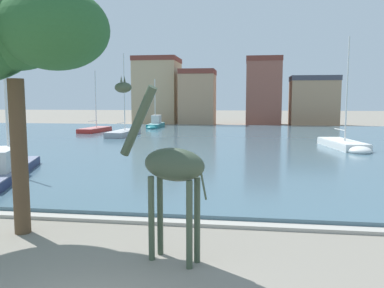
% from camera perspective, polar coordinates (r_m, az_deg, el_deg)
% --- Properties ---
extents(harbor_water, '(77.16, 47.95, 0.25)m').
position_cam_1_polar(harbor_water, '(36.82, 3.51, 0.28)').
color(harbor_water, '#476675').
rests_on(harbor_water, ground).
extents(quay_edge_coping, '(77.16, 0.50, 0.12)m').
position_cam_1_polar(quay_edge_coping, '(13.24, -5.10, -11.29)').
color(quay_edge_coping, '#ADA89E').
rests_on(quay_edge_coping, ground).
extents(giraffe_statue, '(2.63, 1.32, 4.72)m').
position_cam_1_polar(giraffe_statue, '(9.73, -3.42, -3.50)').
color(giraffe_statue, '#3D4C38').
rests_on(giraffe_statue, ground).
extents(sailboat_navy, '(4.46, 9.37, 6.03)m').
position_cam_1_polar(sailboat_navy, '(22.24, -25.38, -3.32)').
color(sailboat_navy, navy).
rests_on(sailboat_navy, ground).
extents(sailboat_teal, '(1.96, 7.35, 7.06)m').
position_cam_1_polar(sailboat_teal, '(55.26, -5.43, 2.86)').
color(sailboat_teal, teal).
rests_on(sailboat_teal, ground).
extents(sailboat_red, '(2.33, 6.69, 7.67)m').
position_cam_1_polar(sailboat_red, '(49.14, -13.82, 2.00)').
color(sailboat_red, red).
rests_on(sailboat_red, ground).
extents(sailboat_white, '(2.99, 7.36, 9.05)m').
position_cam_1_polar(sailboat_white, '(33.18, 21.69, -0.28)').
color(sailboat_white, white).
rests_on(sailboat_white, ground).
extents(sailboat_grey, '(2.05, 7.60, 9.09)m').
position_cam_1_polar(sailboat_grey, '(43.22, -9.77, 1.55)').
color(sailboat_grey, '#939399').
rests_on(sailboat_grey, ground).
extents(townhouse_wide_warehouse, '(7.41, 7.63, 11.40)m').
position_cam_1_polar(townhouse_wide_warehouse, '(68.10, -5.09, 7.82)').
color(townhouse_wide_warehouse, tan).
rests_on(townhouse_wide_warehouse, ground).
extents(townhouse_narrow_midrow, '(5.73, 5.69, 9.02)m').
position_cam_1_polar(townhouse_narrow_midrow, '(63.67, 0.84, 6.87)').
color(townhouse_narrow_midrow, tan).
rests_on(townhouse_narrow_midrow, ground).
extents(townhouse_corner_house, '(5.73, 5.86, 11.10)m').
position_cam_1_polar(townhouse_corner_house, '(65.54, 10.47, 7.66)').
color(townhouse_corner_house, '#8E5142').
rests_on(townhouse_corner_house, ground).
extents(townhouse_end_terrace, '(7.59, 5.12, 7.98)m').
position_cam_1_polar(townhouse_end_terrace, '(66.28, 17.49, 6.11)').
color(townhouse_end_terrace, tan).
rests_on(townhouse_end_terrace, ground).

